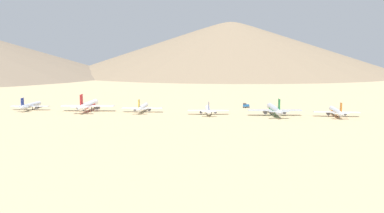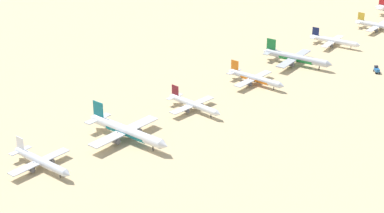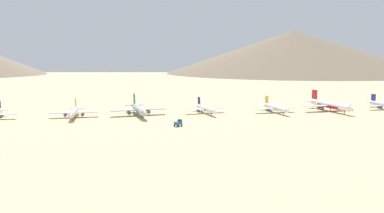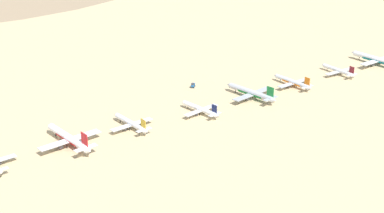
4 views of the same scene
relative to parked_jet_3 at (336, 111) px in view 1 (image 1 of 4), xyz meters
name	(u,v)px [view 1 (image 1 of 4)]	position (x,y,z in m)	size (l,w,h in m)	color
ground_plane	(272,115)	(1.95, 44.88, -3.77)	(2271.68, 2271.68, 0.00)	tan
parked_jet_3	(336,111)	(0.00, 0.00, 0.00)	(39.26, 31.84, 11.33)	silver
parked_jet_4	(274,109)	(2.20, 42.97, 0.78)	(47.48, 38.61, 13.69)	#B2B7C1
parked_jet_5	(208,110)	(3.78, 90.66, -0.20)	(36.73, 29.87, 10.59)	white
parked_jet_6	(142,107)	(13.55, 141.04, -0.06)	(38.14, 30.89, 11.02)	silver
parked_jet_7	(88,105)	(16.56, 183.91, 1.08)	(50.55, 41.02, 14.59)	white
parked_jet_8	(30,105)	(19.90, 231.82, -0.12)	(37.47, 30.33, 10.84)	silver
service_truck	(246,105)	(47.39, 61.37, -1.69)	(5.29, 5.57, 3.90)	#1E5999
desert_hill_0	(230,47)	(722.69, 70.72, 58.28)	(757.10, 757.10, 124.11)	#847056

